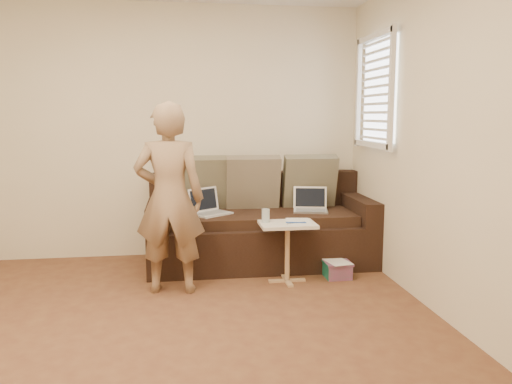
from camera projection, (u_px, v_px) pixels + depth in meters
floor at (165, 345)px, 3.36m from camera, size 4.50×4.50×0.00m
wall_back at (168, 132)px, 5.37m from camera, size 4.00×0.00×4.00m
wall_front at (114, 213)px, 0.96m from camera, size 4.00×0.00×4.00m
wall_right at (464, 142)px, 3.45m from camera, size 0.00×4.50×4.50m
window_blinds at (376, 91)px, 4.85m from camera, size 0.12×0.88×1.08m
sofa at (260, 221)px, 5.16m from camera, size 2.20×0.95×0.85m
pillow_left at (199, 183)px, 5.25m from camera, size 0.55×0.29×0.57m
pillow_mid at (253, 183)px, 5.29m from camera, size 0.55×0.27×0.57m
pillow_right at (310, 182)px, 5.39m from camera, size 0.55×0.28×0.57m
laptop_silver at (311, 212)px, 5.16m from camera, size 0.38×0.31×0.22m
laptop_white at (212, 215)px, 5.02m from camera, size 0.44×0.42×0.26m
person at (169, 198)px, 4.27m from camera, size 0.62×0.45×1.59m
side_table at (287, 252)px, 4.59m from camera, size 0.49×0.34×0.54m
drinking_glass at (266, 216)px, 4.56m from camera, size 0.07×0.07×0.12m
scissors at (296, 223)px, 4.52m from camera, size 0.20×0.15×0.02m
paper_on_table at (298, 221)px, 4.60m from camera, size 0.25×0.33×0.00m
striped_box at (337, 269)px, 4.74m from camera, size 0.24×0.24×0.15m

